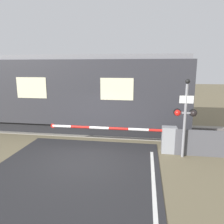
% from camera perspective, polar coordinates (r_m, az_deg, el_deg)
% --- Properties ---
extents(ground_plane, '(80.00, 80.00, 0.00)m').
position_cam_1_polar(ground_plane, '(8.99, -7.47, -11.82)').
color(ground_plane, '#6B6047').
extents(track_bed, '(36.00, 3.20, 0.13)m').
position_cam_1_polar(track_bed, '(12.74, -2.32, -4.45)').
color(track_bed, gray).
rests_on(track_bed, ground_plane).
extents(train, '(16.10, 3.07, 4.17)m').
position_cam_1_polar(train, '(13.41, -17.01, 5.06)').
color(train, black).
rests_on(train, ground_plane).
extents(crossing_barrier, '(5.55, 0.44, 1.12)m').
position_cam_1_polar(crossing_barrier, '(9.51, 11.95, -6.56)').
color(crossing_barrier, gray).
rests_on(crossing_barrier, ground_plane).
extents(signal_post, '(0.90, 0.26, 3.13)m').
position_cam_1_polar(signal_post, '(8.95, 18.61, -0.47)').
color(signal_post, gray).
rests_on(signal_post, ground_plane).
extents(roadside_fence, '(3.83, 0.06, 1.10)m').
position_cam_1_polar(roadside_fence, '(9.84, 27.30, -7.54)').
color(roadside_fence, '#4C4C51').
rests_on(roadside_fence, ground_plane).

